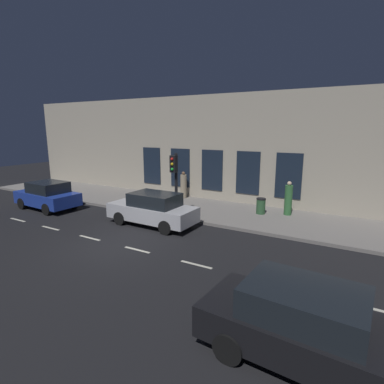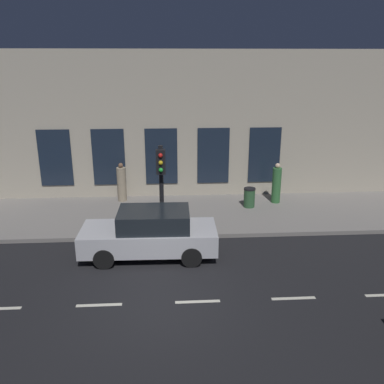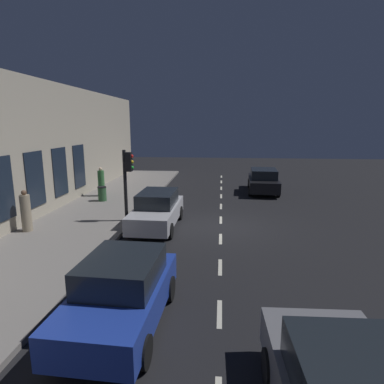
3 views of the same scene
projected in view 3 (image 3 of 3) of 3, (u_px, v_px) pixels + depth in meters
ground_plane at (221, 227)px, 14.43m from camera, size 60.00×60.00×0.00m
sidewalk at (85, 221)px, 14.97m from camera, size 4.50×32.00×0.15m
building_facade at (26, 151)px, 14.54m from camera, size 0.65×32.00×6.57m
lane_centre_line at (221, 220)px, 15.41m from camera, size 0.12×27.20×0.01m
traffic_light at (127, 174)px, 14.36m from camera, size 0.50×0.32×3.22m
parked_car_0 at (263, 181)px, 21.49m from camera, size 2.12×4.45×1.58m
parked_car_1 at (121, 292)px, 7.24m from camera, size 2.03×3.93×1.58m
parked_car_3 at (157, 210)px, 14.19m from camera, size 1.87×4.38×1.58m
pedestrian_0 at (26, 212)px, 13.22m from camera, size 0.47×0.47×1.72m
pedestrian_1 at (101, 183)px, 19.74m from camera, size 0.53×0.53×1.77m
trash_bin at (102, 194)px, 18.53m from camera, size 0.49×0.49×0.83m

